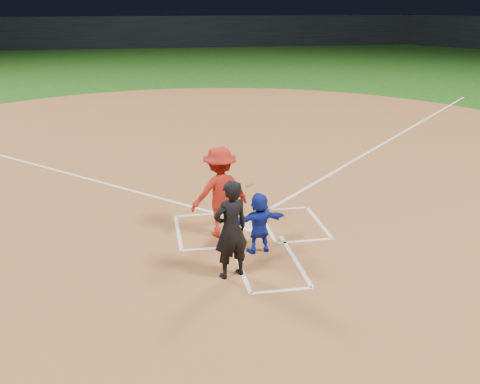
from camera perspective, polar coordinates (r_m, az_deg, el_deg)
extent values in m
plane|color=#1A4B12|center=(11.87, 1.08, -3.81)|extent=(120.00, 120.00, 0.00)
cylinder|color=brown|center=(17.46, -2.78, 4.00)|extent=(28.00, 28.00, 0.01)
cube|color=black|center=(58.79, -8.49, 16.53)|extent=(80.00, 1.20, 3.20)
cylinder|color=white|center=(11.87, 1.08, -3.72)|extent=(0.60, 0.60, 0.02)
imported|color=#1527AD|center=(10.52, 2.05, -3.30)|extent=(1.19, 0.53, 1.24)
imported|color=black|center=(9.47, -0.98, -4.03)|extent=(0.78, 0.64, 1.84)
cube|color=white|center=(12.57, -4.13, -2.41)|extent=(1.22, 0.08, 0.01)
cube|color=white|center=(10.90, -3.05, -6.00)|extent=(1.22, 0.08, 0.01)
cube|color=white|center=(11.81, -0.68, -3.87)|extent=(0.08, 1.83, 0.01)
cube|color=white|center=(11.68, -6.61, -4.28)|extent=(0.08, 1.83, 0.01)
cube|color=white|center=(12.90, 4.56, -1.83)|extent=(1.22, 0.08, 0.01)
cube|color=white|center=(11.28, 6.91, -5.19)|extent=(1.22, 0.08, 0.01)
cube|color=white|center=(11.94, 2.83, -3.61)|extent=(0.08, 1.83, 0.01)
cube|color=white|center=(12.26, 8.40, -3.18)|extent=(0.08, 1.83, 0.01)
cube|color=white|center=(10.27, -0.08, -7.70)|extent=(0.08, 2.20, 0.01)
cube|color=white|center=(10.49, 5.89, -7.17)|extent=(0.08, 2.20, 0.01)
cube|color=white|center=(9.43, 4.47, -10.44)|extent=(1.10, 0.08, 0.01)
cube|color=white|center=(20.80, 16.47, 5.82)|extent=(14.21, 14.21, 0.01)
imported|color=#A91E12|center=(11.15, -2.15, -0.02)|extent=(1.38, 0.99, 1.93)
cylinder|color=olive|center=(11.05, 1.03, 0.76)|extent=(0.34, 0.81, 0.28)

